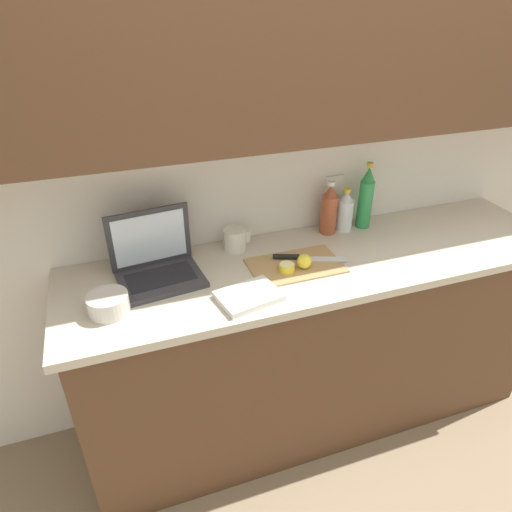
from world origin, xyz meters
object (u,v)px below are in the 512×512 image
at_px(knife, 296,257).
at_px(cutting_board, 296,266).
at_px(bottle_green_soda, 366,198).
at_px(bottle_water_clear, 329,210).
at_px(laptop, 156,262).
at_px(bowl_white, 108,304).
at_px(lemon_half_cut, 287,268).
at_px(lemon_whole_beside, 304,261).
at_px(measuring_cup, 235,240).
at_px(bottle_oil_tall, 345,211).

bearing_deg(knife, cutting_board, -96.90).
bearing_deg(bottle_green_soda, bottle_water_clear, 180.00).
bearing_deg(cutting_board, laptop, 167.67).
relative_size(laptop, bowl_white, 2.40).
relative_size(lemon_half_cut, bowl_white, 0.43).
height_order(knife, bottle_green_soda, bottle_green_soda).
bearing_deg(lemon_whole_beside, cutting_board, 126.25).
xyz_separation_m(knife, bottle_green_soda, (0.42, 0.19, 0.13)).
height_order(laptop, bottle_green_soda, bottle_green_soda).
bearing_deg(lemon_whole_beside, measuring_cup, 131.11).
relative_size(laptop, lemon_whole_beside, 5.82).
bearing_deg(bottle_green_soda, laptop, -173.69).
bearing_deg(cutting_board, lemon_whole_beside, -53.75).
relative_size(bottle_green_soda, bottle_oil_tall, 1.52).
distance_m(bottle_oil_tall, measuring_cup, 0.53).
distance_m(bottle_green_soda, measuring_cup, 0.64).
relative_size(lemon_half_cut, bottle_green_soda, 0.20).
xyz_separation_m(laptop, knife, (0.56, -0.08, -0.04)).
xyz_separation_m(knife, lemon_half_cut, (-0.07, -0.07, 0.01)).
bearing_deg(lemon_whole_beside, laptop, 165.16).
bearing_deg(bottle_water_clear, measuring_cup, -178.46).
distance_m(cutting_board, knife, 0.05).
height_order(lemon_half_cut, lemon_whole_beside, lemon_whole_beside).
bearing_deg(cutting_board, knife, 62.56).
bearing_deg(laptop, lemon_whole_beside, -21.25).
bearing_deg(bottle_green_soda, lemon_whole_beside, -148.38).
relative_size(knife, bottle_green_soda, 0.94).
distance_m(laptop, cutting_board, 0.56).
relative_size(laptop, lemon_half_cut, 5.56).
xyz_separation_m(cutting_board, bottle_green_soda, (0.44, 0.23, 0.14)).
distance_m(knife, bowl_white, 0.76).
bearing_deg(laptop, bottle_water_clear, 1.34).
xyz_separation_m(cutting_board, lemon_half_cut, (-0.05, -0.03, 0.02)).
relative_size(knife, bottle_water_clear, 1.18).
relative_size(lemon_whole_beside, bottle_water_clear, 0.24).
relative_size(lemon_whole_beside, bottle_green_soda, 0.19).
height_order(knife, lemon_whole_beside, lemon_whole_beside).
bearing_deg(cutting_board, bottle_oil_tall, 33.73).
bearing_deg(bottle_water_clear, lemon_whole_beside, -132.26).
relative_size(bottle_green_soda, bottle_water_clear, 1.25).
xyz_separation_m(laptop, lemon_whole_beside, (0.56, -0.15, -0.02)).
distance_m(cutting_board, bottle_water_clear, 0.36).
relative_size(laptop, bottle_water_clear, 1.37).
relative_size(lemon_whole_beside, measuring_cup, 0.51).
bearing_deg(measuring_cup, knife, -39.33).
height_order(lemon_half_cut, bottle_oil_tall, bottle_oil_tall).
distance_m(lemon_whole_beside, bowl_white, 0.76).
bearing_deg(bottle_water_clear, bottle_green_soda, 0.00).
xyz_separation_m(lemon_whole_beside, bottle_oil_tall, (0.32, 0.26, 0.06)).
bearing_deg(laptop, knife, -14.29).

